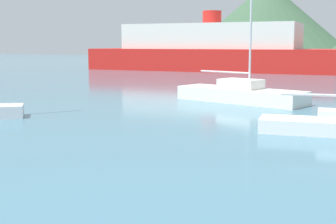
{
  "coord_description": "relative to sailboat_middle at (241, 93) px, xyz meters",
  "views": [
    {
      "loc": [
        6.4,
        0.88,
        3.29
      ],
      "look_at": [
        0.76,
        14.0,
        1.2
      ],
      "focal_mm": 50.0,
      "sensor_mm": 36.0,
      "label": 1
    }
  ],
  "objects": [
    {
      "name": "ferry_distant",
      "position": [
        -11.59,
        30.32,
        1.99
      ],
      "size": [
        30.25,
        9.34,
        7.3
      ],
      "rotation": [
        0.0,
        0.0,
        0.0
      ],
      "color": "red",
      "rests_on": "ground_plane"
    },
    {
      "name": "sailboat_middle",
      "position": [
        0.0,
        0.0,
        0.0
      ],
      "size": [
        7.87,
        4.48,
        10.69
      ],
      "rotation": [
        0.0,
        0.0,
        -0.32
      ],
      "color": "white",
      "rests_on": "ground_plane"
    },
    {
      "name": "hill_west",
      "position": [
        -14.87,
        80.33,
        7.91
      ],
      "size": [
        39.41,
        39.41,
        16.87
      ],
      "color": "#38563D",
      "rests_on": "ground_plane"
    }
  ]
}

